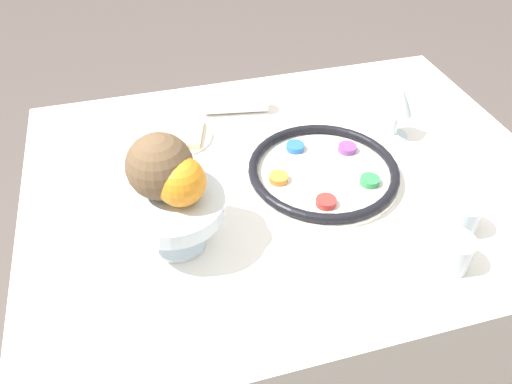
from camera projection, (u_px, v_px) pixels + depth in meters
ground_plane at (280, 358)px, 1.56m from camera, size 8.00×8.00×0.00m
dining_table at (284, 284)px, 1.31m from camera, size 1.11×0.86×0.74m
seder_plate at (323, 171)px, 1.06m from camera, size 0.32×0.32×0.03m
wine_glass at (400, 103)px, 1.12m from camera, size 0.06×0.06×0.13m
fruit_stand at (174, 209)px, 0.87m from camera, size 0.18×0.18×0.11m
orange_fruit at (180, 181)px, 0.82m from camera, size 0.09×0.09×0.09m
coconut at (160, 166)px, 0.83m from camera, size 0.11×0.11×0.11m
bread_plate at (179, 135)px, 1.16m from camera, size 0.15×0.15×0.02m
napkin_roll at (236, 104)px, 1.24m from camera, size 0.16×0.07×0.05m
cup_near at (461, 216)px, 0.93m from camera, size 0.07×0.07×0.06m
cup_far at (452, 252)px, 0.86m from camera, size 0.07×0.07×0.06m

